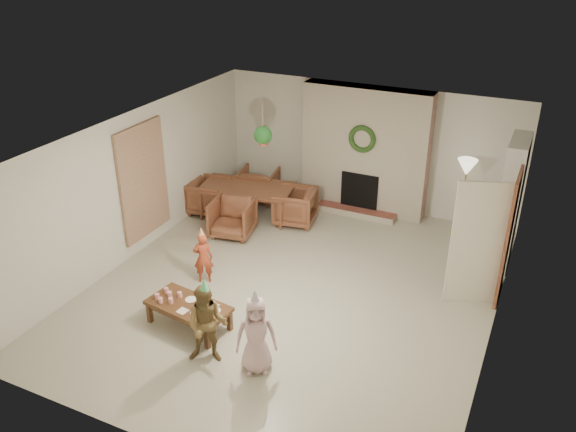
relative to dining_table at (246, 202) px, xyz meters
The scene contains 56 objects.
floor 2.77m from the dining_table, 45.21° to the right, with size 7.00×7.00×0.00m, color #B7B29E.
ceiling 3.51m from the dining_table, 45.21° to the right, with size 7.00×7.00×0.00m, color white.
wall_back 2.65m from the dining_table, 38.68° to the left, with size 7.00×7.00×0.00m, color silver.
wall_front 5.86m from the dining_table, 70.44° to the right, with size 7.00×7.00×0.00m, color silver.
wall_left 2.41m from the dining_table, 118.62° to the right, with size 7.00×7.00×0.00m, color silver.
wall_right 5.39m from the dining_table, 21.56° to the right, with size 7.00×7.00×0.00m, color silver.
fireplace_mass 2.54m from the dining_table, 34.89° to the left, with size 2.50×0.40×2.50m, color #57171C.
fireplace_hearth 2.19m from the dining_table, 27.32° to the left, with size 1.60×0.30×0.12m, color maroon.
fireplace_firebox 2.27m from the dining_table, 31.15° to the left, with size 0.75×0.12×0.75m, color black.
fireplace_wreath 2.55m from the dining_table, 30.05° to the left, with size 0.54×0.54×0.10m, color #1F4218.
floor_lamp_base 4.08m from the dining_table, 14.95° to the left, with size 0.28×0.28×0.03m, color gold.
floor_lamp_post 4.09m from the dining_table, 14.95° to the left, with size 0.03×0.03×1.33m, color gold.
floor_lamp_shade 4.20m from the dining_table, 14.95° to the left, with size 0.36×0.36×0.30m, color beige.
bookshelf_carcass 4.85m from the dining_table, ahead, with size 0.30×1.00×2.20m, color white.
bookshelf_shelf_a 4.77m from the dining_table, ahead, with size 0.30×0.92×0.03m, color white.
bookshelf_shelf_b 4.80m from the dining_table, ahead, with size 0.30×0.92×0.03m, color white.
bookshelf_shelf_c 4.86m from the dining_table, ahead, with size 0.30×0.92×0.03m, color white.
bookshelf_shelf_d 4.95m from the dining_table, ahead, with size 0.30×0.92×0.03m, color white.
books_row_lower 4.75m from the dining_table, ahead, with size 0.20×0.40×0.24m, color maroon.
books_row_mid 4.80m from the dining_table, ahead, with size 0.20×0.44×0.24m, color #274491.
books_row_upper 4.86m from the dining_table, ahead, with size 0.20×0.36×0.22m, color olive.
door_frame 5.00m from the dining_table, ahead, with size 0.05×0.86×2.04m, color brown.
door_leaf 4.71m from the dining_table, 14.05° to the right, with size 0.05×0.80×2.00m, color beige.
curtain_panel 2.23m from the dining_table, 120.34° to the right, with size 0.06×1.20×2.00m, color tan.
dining_table is the anchor object (origin of this frame).
dining_chair_near 0.79m from the dining_table, 80.11° to the right, with size 0.74×0.77×0.70m, color brown.
dining_chair_far 0.79m from the dining_table, 99.89° to the left, with size 0.74×0.77×0.70m, color brown.
dining_chair_left 0.79m from the dining_table, behind, with size 0.74×0.77×0.70m, color brown.
dining_chair_right 0.99m from the dining_table, ahead, with size 0.74×0.77×0.70m, color brown.
hanging_plant_cord 1.99m from the dining_table, 35.29° to the right, with size 0.01×0.01×0.70m, color tan.
hanging_plant_pot 1.68m from the dining_table, 35.29° to the right, with size 0.16×0.16×0.12m, color #994431.
hanging_plant_foliage 1.78m from the dining_table, 35.29° to the right, with size 0.32×0.32×0.32m, color #1A501F.
coffee_table_top 3.61m from the dining_table, 74.37° to the right, with size 1.20×0.60×0.06m, color #53331B.
coffee_table_apron 3.61m from the dining_table, 74.37° to the right, with size 1.11×0.51×0.07m, color #53331B.
coffee_leg_fl 3.66m from the dining_table, 83.78° to the right, with size 0.06×0.06×0.31m, color #53331B.
coffee_leg_fr 4.07m from the dining_table, 68.73° to the right, with size 0.06×0.06×0.31m, color #53331B.
coffee_leg_bl 3.19m from the dining_table, 81.59° to the right, with size 0.06×0.06×0.31m, color #53331B.
coffee_leg_br 3.65m from the dining_table, 64.94° to the right, with size 0.06×0.06×0.31m, color #53331B.
cup_a 3.58m from the dining_table, 82.07° to the right, with size 0.06×0.06×0.08m, color white.
cup_b 3.40m from the dining_table, 81.20° to the right, with size 0.06×0.06×0.08m, color white.
cup_c 3.66m from the dining_table, 80.60° to the right, with size 0.06×0.06×0.08m, color white.
cup_d 3.48m from the dining_table, 79.68° to the right, with size 0.06×0.06×0.08m, color white.
cup_e 3.63m from the dining_table, 78.29° to the right, with size 0.06×0.06×0.08m, color white.
cup_f 3.45m from the dining_table, 77.25° to the right, with size 0.06×0.06×0.08m, color white.
plate_a 3.49m from the dining_table, 74.33° to the right, with size 0.17×0.17×0.01m, color white.
plate_b 3.79m from the dining_table, 71.74° to the right, with size 0.17×0.17×0.01m, color white.
plate_c 3.71m from the dining_table, 67.91° to the right, with size 0.17×0.17×0.01m, color white.
food_scoop 3.79m from the dining_table, 71.74° to the right, with size 0.06×0.06×0.06m, color tan.
napkin_left 3.78m from the dining_table, 74.75° to the right, with size 0.14×0.14×0.01m, color #EFB0C1.
napkin_right 3.60m from the dining_table, 68.58° to the right, with size 0.14×0.14×0.01m, color #EFB0C1.
child_red 2.42m from the dining_table, 77.59° to the right, with size 0.32×0.21×0.87m, color #A83E24.
party_hat_red 2.49m from the dining_table, 77.59° to the right, with size 0.12×0.12×0.16m, color #EABB4E.
child_plaid 4.31m from the dining_table, 67.81° to the right, with size 0.55×0.43×1.13m, color brown.
party_hat_plaid 4.38m from the dining_table, 67.81° to the right, with size 0.13×0.13×0.19m, color #55C77C.
child_pink 4.51m from the dining_table, 59.50° to the right, with size 0.53×0.35×1.09m, color beige.
party_hat_pink 4.57m from the dining_table, 59.50° to the right, with size 0.14×0.14×0.20m, color silver.
Camera 1 is at (3.28, -7.20, 5.22)m, focal length 36.82 mm.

